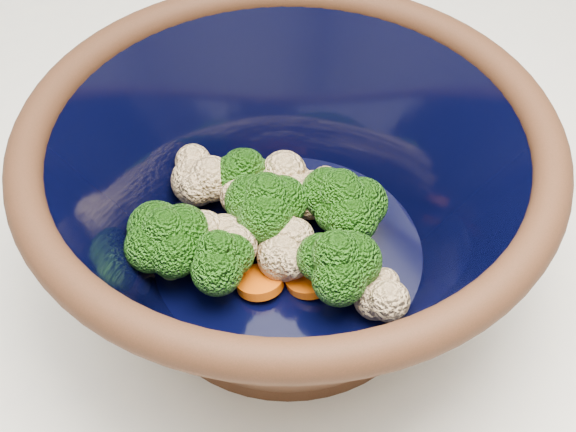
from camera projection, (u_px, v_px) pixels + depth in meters
mixing_bowl at (288, 201)px, 0.47m from camera, size 0.31×0.31×0.13m
vegetable_pile at (274, 217)px, 0.48m from camera, size 0.15×0.16×0.05m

